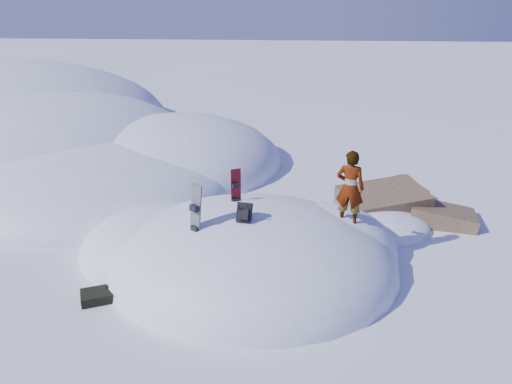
# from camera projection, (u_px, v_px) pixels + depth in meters

# --- Properties ---
(ground) EXTENTS (120.00, 120.00, 0.00)m
(ground) POSITION_uv_depth(u_px,v_px,m) (252.00, 267.00, 11.98)
(ground) COLOR white
(ground) RESTS_ON ground
(snow_mound) EXTENTS (8.00, 6.00, 3.00)m
(snow_mound) POSITION_uv_depth(u_px,v_px,m) (245.00, 262.00, 12.21)
(snow_mound) COLOR white
(snow_mound) RESTS_ON ground
(snow_ridge) EXTENTS (21.50, 18.50, 6.40)m
(snow_ridge) POSITION_uv_depth(u_px,v_px,m) (34.00, 143.00, 21.84)
(snow_ridge) COLOR white
(snow_ridge) RESTS_ON ground
(rock_outcrop) EXTENTS (4.68, 4.41, 1.68)m
(rock_outcrop) POSITION_uv_depth(u_px,v_px,m) (388.00, 219.00, 14.49)
(rock_outcrop) COLOR brown
(rock_outcrop) RESTS_ON ground
(snowboard_red) EXTENTS (0.24, 0.20, 1.34)m
(snowboard_red) POSITION_uv_depth(u_px,v_px,m) (236.00, 195.00, 12.03)
(snowboard_red) COLOR #B2091E
(snowboard_red) RESTS_ON snow_mound
(snowboard_dark) EXTENTS (0.38, 0.37, 1.64)m
(snowboard_dark) POSITION_uv_depth(u_px,v_px,m) (195.00, 220.00, 10.79)
(snowboard_dark) COLOR black
(snowboard_dark) RESTS_ON snow_mound
(backpack) EXTENTS (0.36, 0.46, 0.52)m
(backpack) POSITION_uv_depth(u_px,v_px,m) (244.00, 213.00, 10.91)
(backpack) COLOR black
(backpack) RESTS_ON snow_mound
(gear_pile) EXTENTS (1.00, 0.79, 0.26)m
(gear_pile) POSITION_uv_depth(u_px,v_px,m) (102.00, 294.00, 10.69)
(gear_pile) COLOR black
(gear_pile) RESTS_ON ground
(person) EXTENTS (0.75, 0.59, 1.80)m
(person) POSITION_uv_depth(u_px,v_px,m) (350.00, 188.00, 11.49)
(person) COLOR slate
(person) RESTS_ON snow_mound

